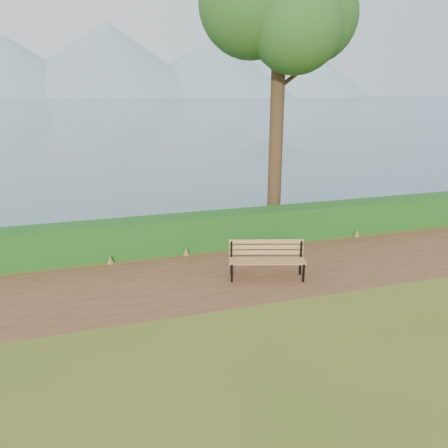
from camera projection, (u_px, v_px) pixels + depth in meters
name	position (u px, v px, depth m)	size (l,w,h in m)	color
ground	(247.00, 279.00, 10.88)	(140.00, 140.00, 0.00)	#56631C
path	(243.00, 274.00, 11.15)	(40.00, 3.40, 0.01)	#572B1D
hedge	(218.00, 230.00, 13.11)	(32.00, 0.85, 1.00)	#164D16
water	(89.00, 100.00, 248.36)	(700.00, 510.00, 0.00)	slate
mountains	(72.00, 63.00, 371.12)	(585.00, 190.00, 70.00)	#7890A0
bench	(267.00, 257.00, 10.84)	(1.95, 1.06, 0.94)	black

